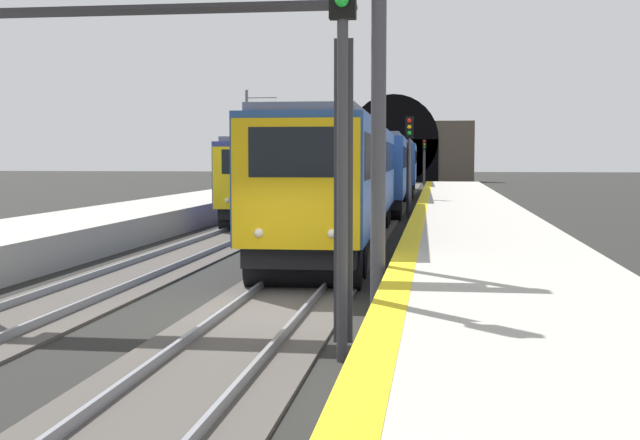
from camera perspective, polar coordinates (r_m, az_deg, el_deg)
name	(u,v)px	position (r m, az deg, el deg)	size (l,w,h in m)	color
ground_plane	(269,314)	(16.42, -3.43, -6.29)	(320.00, 320.00, 0.00)	black
platform_right	(506,294)	(16.08, 12.30, -4.85)	(112.00, 4.31, 0.97)	#ADA89E
platform_right_edge_strip	(402,266)	(15.97, 5.49, -3.06)	(112.00, 0.50, 0.01)	yellow
track_main_line	(269,312)	(16.41, -3.44, -6.15)	(160.00, 2.83, 0.21)	#4C4742
track_adjacent_line	(51,306)	(17.79, -17.53, -5.53)	(160.00, 2.73, 0.21)	#4C4742
train_main_approaching	(382,167)	(49.02, 4.14, 3.55)	(62.73, 3.26, 4.18)	#264C99
train_adjacent_platform	(332,168)	(62.01, 0.83, 3.46)	(58.06, 3.23, 4.71)	navy
railway_signal_near	(343,116)	(12.37, 1.52, 6.99)	(0.39, 0.38, 6.01)	#38383D
railway_signal_mid	(409,157)	(41.79, 5.98, 4.23)	(0.39, 0.38, 4.96)	#4C4C54
railway_signal_far	(424,158)	(89.69, 6.98, 4.16)	(0.39, 0.38, 4.83)	#38383D
overhead_signal_gantry	(154,50)	(16.84, -11.01, 11.09)	(0.70, 8.83, 6.59)	#3F3F47
tunnel_portal	(394,151)	(105.99, 4.95, 4.60)	(2.91, 19.57, 10.96)	#51473D
catenary_mast_near	(247,142)	(66.08, -4.87, 5.25)	(0.22, 2.45, 8.13)	#595B60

